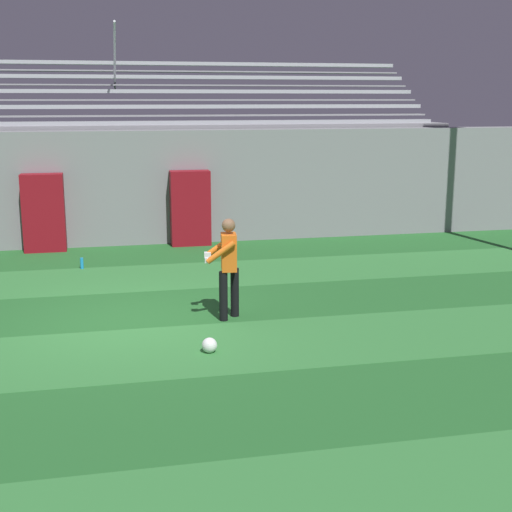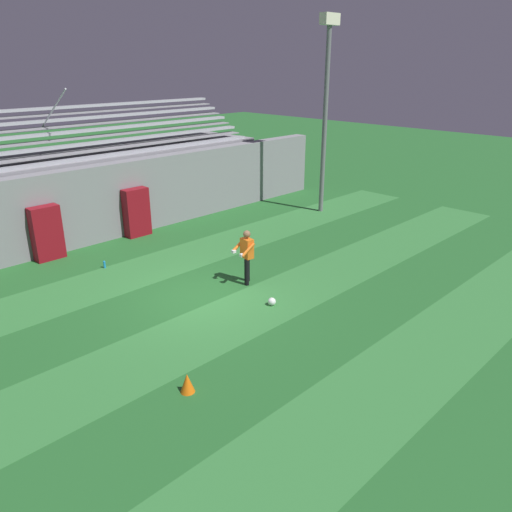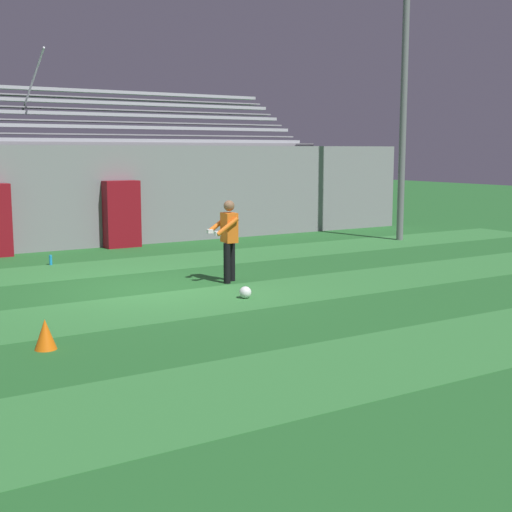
% 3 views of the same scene
% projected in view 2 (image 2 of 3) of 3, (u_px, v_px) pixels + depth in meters
% --- Properties ---
extents(ground_plane, '(80.00, 80.00, 0.00)m').
position_uv_depth(ground_plane, '(201.00, 297.00, 14.21)').
color(ground_plane, '#236028').
extents(turf_stripe_near, '(28.00, 2.21, 0.01)m').
position_uv_depth(turf_stripe_near, '(387.00, 387.00, 10.27)').
color(turf_stripe_near, '#337A38').
rests_on(turf_stripe_near, ground).
extents(turf_stripe_mid, '(28.00, 2.21, 0.01)m').
position_uv_depth(turf_stripe_mid, '(239.00, 315.00, 13.18)').
color(turf_stripe_mid, '#337A38').
rests_on(turf_stripe_mid, ground).
extents(turf_stripe_far, '(28.00, 2.21, 0.01)m').
position_uv_depth(turf_stripe_far, '(145.00, 269.00, 16.09)').
color(turf_stripe_far, '#337A38').
rests_on(turf_stripe_far, ground).
extents(back_wall, '(24.00, 0.60, 2.80)m').
position_uv_depth(back_wall, '(85.00, 206.00, 17.98)').
color(back_wall, gray).
rests_on(back_wall, ground).
extents(padding_pillar_gate_left, '(0.97, 0.44, 1.84)m').
position_uv_depth(padding_pillar_gate_left, '(47.00, 233.00, 16.65)').
color(padding_pillar_gate_left, maroon).
rests_on(padding_pillar_gate_left, ground).
extents(padding_pillar_gate_right, '(0.97, 0.44, 1.84)m').
position_uv_depth(padding_pillar_gate_right, '(137.00, 212.00, 18.94)').
color(padding_pillar_gate_right, maroon).
rests_on(padding_pillar_gate_right, ground).
extents(bleacher_stand, '(18.00, 4.05, 5.43)m').
position_uv_depth(bleacher_stand, '(56.00, 192.00, 19.48)').
color(bleacher_stand, gray).
rests_on(bleacher_stand, ground).
extents(floodlight_pole, '(0.90, 0.36, 8.05)m').
position_uv_depth(floodlight_pole, '(326.00, 92.00, 20.58)').
color(floodlight_pole, slate).
rests_on(floodlight_pole, ground).
extents(goalkeeper, '(0.61, 0.62, 1.67)m').
position_uv_depth(goalkeeper, '(247.00, 254.00, 14.77)').
color(goalkeeper, black).
rests_on(goalkeeper, ground).
extents(soccer_ball, '(0.22, 0.22, 0.22)m').
position_uv_depth(soccer_ball, '(272.00, 302.00, 13.69)').
color(soccer_ball, white).
rests_on(soccer_ball, ground).
extents(traffic_cone, '(0.30, 0.30, 0.42)m').
position_uv_depth(traffic_cone, '(187.00, 383.00, 10.06)').
color(traffic_cone, orange).
rests_on(traffic_cone, ground).
extents(water_bottle, '(0.07, 0.07, 0.24)m').
position_uv_depth(water_bottle, '(104.00, 265.00, 16.17)').
color(water_bottle, '#1E8CD8').
rests_on(water_bottle, ground).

